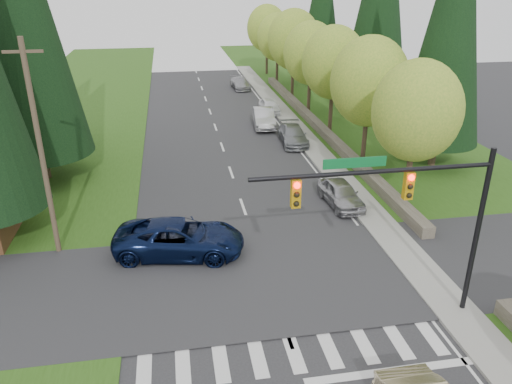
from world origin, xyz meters
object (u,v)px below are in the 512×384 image
object	(u,v)px
suv_navy	(180,238)
parked_car_a	(341,193)
parked_car_c	(264,118)
parked_car_d	(269,106)
parked_car_e	(240,83)
parked_car_b	(293,135)

from	to	relation	value
suv_navy	parked_car_a	bearing A→B (deg)	-56.79
parked_car_c	parked_car_d	distance (m)	4.78
parked_car_e	parked_car_b	bearing A→B (deg)	-89.93
parked_car_d	parked_car_a	bearing A→B (deg)	-90.83
parked_car_a	parked_car_e	xyz separation A→B (m)	(-1.19, 32.58, -0.06)
suv_navy	parked_car_c	size ratio (longest dim) A/B	1.25
suv_navy	parked_car_e	xyz separation A→B (m)	(8.13, 36.61, -0.20)
suv_navy	parked_car_a	world-z (taller)	suv_navy
parked_car_c	suv_navy	bearing A→B (deg)	-105.81
suv_navy	parked_car_e	size ratio (longest dim) A/B	1.37
parked_car_a	parked_car_c	distance (m)	16.65
parked_car_d	parked_car_b	bearing A→B (deg)	-90.83
parked_car_a	parked_car_e	distance (m)	32.60
parked_car_b	parked_car_d	world-z (taller)	parked_car_b
suv_navy	parked_car_d	distance (m)	26.87
parked_car_e	suv_navy	bearing A→B (deg)	-105.70
parked_car_c	parked_car_e	distance (m)	15.99
parked_car_c	parked_car_d	world-z (taller)	parked_car_c
parked_car_a	parked_car_b	xyz separation A→B (m)	(0.00, 11.55, -0.02)
suv_navy	parked_car_c	bearing A→B (deg)	-11.19
suv_navy	parked_car_b	distance (m)	18.16
parked_car_c	parked_car_b	bearing A→B (deg)	-69.29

